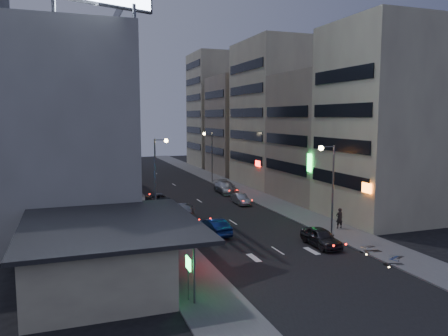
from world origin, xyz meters
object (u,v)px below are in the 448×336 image
parked_car_right_mid (241,199)px  parked_car_right_far (226,187)px  scooter_silver_a (402,249)px  road_car_blue (214,227)px  road_car_silver (183,211)px  parked_car_left (157,199)px  person (339,218)px  scooter_black_b (379,243)px  parked_car_right_near (321,237)px  scooter_silver_b (371,239)px  scooter_blue (397,249)px  scooter_black_a (402,256)px

parked_car_right_mid → parked_car_right_far: 7.84m
scooter_silver_a → road_car_blue: bearing=59.2°
road_car_blue → scooter_silver_a: (11.52, -10.67, -0.13)m
parked_car_right_far → road_car_silver: road_car_silver is taller
parked_car_left → road_car_blue: bearing=92.6°
parked_car_right_far → person: bearing=-79.6°
scooter_silver_a → scooter_black_b: 1.84m
parked_car_left → road_car_blue: size_ratio=1.05×
parked_car_right_near → road_car_silver: (-8.33, 13.16, 0.09)m
parked_car_right_far → scooter_silver_a: parked_car_right_far is taller
parked_car_right_near → parked_car_right_mid: parked_car_right_near is taller
scooter_black_b → scooter_silver_b: (0.27, 1.23, -0.05)m
parked_car_right_near → parked_car_left: parked_car_right_near is taller
parked_car_right_far → scooter_silver_a: (3.13, -30.57, -0.19)m
scooter_black_b → parked_car_right_far: bearing=14.3°
road_car_silver → scooter_silver_b: size_ratio=3.33×
scooter_black_b → scooter_silver_b: scooter_black_b is taller
scooter_silver_a → person: bearing=10.3°
parked_car_right_mid → road_car_silver: size_ratio=0.66×
scooter_blue → scooter_black_b: (-0.28, 1.70, 0.05)m
scooter_silver_b → scooter_blue: bearing=177.4°
parked_car_right_mid → scooter_silver_a: (4.05, -22.78, -0.01)m
scooter_silver_a → scooter_silver_b: 2.94m
scooter_silver_b → scooter_black_a: bearing=167.3°
road_car_silver → scooter_black_a: size_ratio=3.53×
parked_car_right_far → scooter_black_a: size_ratio=3.40×
scooter_blue → scooter_black_b: 1.72m
parked_car_right_far → scooter_silver_a: size_ratio=3.41×
scooter_black_a → scooter_silver_a: 1.91m
person → scooter_silver_b: person is taller
parked_car_left → road_car_blue: (2.03, -15.64, 0.09)m
road_car_silver → scooter_black_b: road_car_silver is taller
parked_car_right_near → scooter_silver_a: parked_car_right_near is taller
road_car_blue → scooter_blue: size_ratio=2.64×
parked_car_right_near → person: person is taller
scooter_silver_b → scooter_silver_a: bearing=-173.1°
parked_car_right_near → road_car_blue: size_ratio=0.96×
person → scooter_silver_b: bearing=85.0°
road_car_silver → parked_car_right_far: bearing=-115.7°
road_car_silver → scooter_blue: road_car_silver is taller
scooter_black_a → scooter_blue: size_ratio=0.95×
person → scooter_blue: person is taller
parked_car_right_near → road_car_blue: bearing=139.4°
parked_car_right_mid → road_car_silver: road_car_silver is taller
parked_car_right_mid → scooter_blue: (3.56, -22.80, 0.02)m
person → scooter_blue: 8.55m
person → road_car_silver: bearing=-32.8°
parked_car_right_near → parked_car_right_far: (1.17, 26.15, 0.06)m
road_car_silver → scooter_black_b: 19.85m
parked_car_right_mid → road_car_blue: road_car_blue is taller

